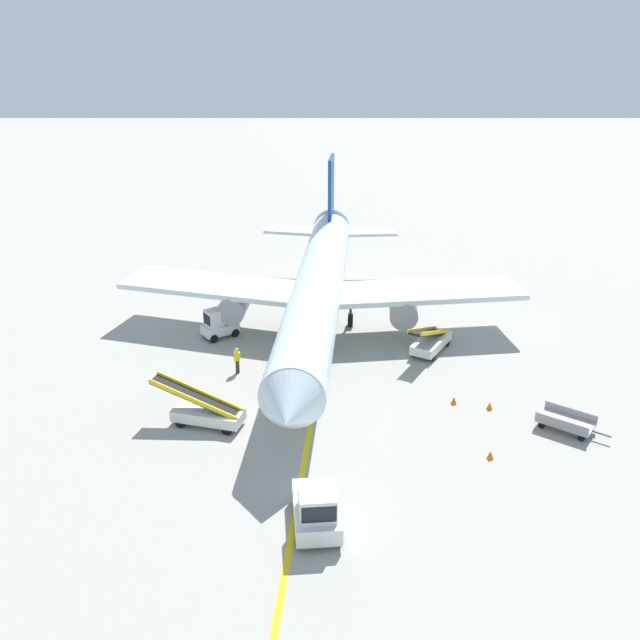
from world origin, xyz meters
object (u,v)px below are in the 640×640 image
(baggage_tug_near_wing, at_px, (220,325))
(safety_cone_tail_area, at_px, (493,455))
(airliner, at_px, (321,288))
(pushback_tug, at_px, (319,508))
(belt_loader_forward_hold, at_px, (433,341))
(ground_crew_marshaller, at_px, (240,359))
(safety_cone_nose_left, at_px, (456,401))
(safety_cone_wingtip_right, at_px, (295,401))
(safety_cone_wingtip_left, at_px, (492,406))
(safety_cone_nose_right, at_px, (321,393))
(belt_loader_aft_hold, at_px, (208,411))
(baggage_cart_loaded, at_px, (569,422))

(baggage_tug_near_wing, height_order, safety_cone_tail_area, baggage_tug_near_wing)
(airliner, distance_m, pushback_tug, 20.64)
(airliner, height_order, belt_loader_forward_hold, airliner)
(ground_crew_marshaller, bearing_deg, safety_cone_nose_left, -16.89)
(safety_cone_wingtip_right, bearing_deg, safety_cone_wingtip_left, -2.85)
(safety_cone_nose_right, bearing_deg, safety_cone_tail_area, -36.80)
(safety_cone_wingtip_left, bearing_deg, airliner, 132.36)
(safety_cone_tail_area, bearing_deg, safety_cone_nose_left, 98.47)
(airliner, height_order, ground_crew_marshaller, airliner)
(pushback_tug, bearing_deg, airliner, 89.93)
(belt_loader_aft_hold, distance_m, safety_cone_wingtip_left, 15.71)
(pushback_tug, bearing_deg, safety_cone_wingtip_right, 97.71)
(pushback_tug, bearing_deg, baggage_cart_loaded, 30.65)
(baggage_tug_near_wing, height_order, baggage_cart_loaded, baggage_tug_near_wing)
(safety_cone_nose_left, xyz_separation_m, safety_cone_wingtip_left, (1.89, -0.61, 0.00))
(airliner, height_order, safety_cone_wingtip_right, airliner)
(pushback_tug, height_order, baggage_tug_near_wing, pushback_tug)
(airliner, xyz_separation_m, safety_cone_wingtip_right, (-1.45, -10.01, -3.20))
(pushback_tug, height_order, safety_cone_wingtip_left, pushback_tug)
(ground_crew_marshaller, height_order, safety_cone_wingtip_right, ground_crew_marshaller)
(belt_loader_aft_hold, xyz_separation_m, ground_crew_marshaller, (1.00, 6.07, 0.13))
(safety_cone_tail_area, bearing_deg, airliner, 119.04)
(safety_cone_wingtip_left, distance_m, safety_cone_wingtip_right, 11.08)
(baggage_tug_near_wing, distance_m, ground_crew_marshaller, 5.71)
(ground_crew_marshaller, bearing_deg, pushback_tug, -70.96)
(airliner, relative_size, safety_cone_nose_right, 80.32)
(safety_cone_nose_right, bearing_deg, ground_crew_marshaller, 149.67)
(baggage_cart_loaded, height_order, safety_cone_wingtip_right, baggage_cart_loaded)
(baggage_tug_near_wing, bearing_deg, airliner, 5.81)
(airliner, relative_size, baggage_tug_near_wing, 13.07)
(baggage_tug_near_wing, distance_m, belt_loader_aft_hold, 11.48)
(baggage_cart_loaded, bearing_deg, safety_cone_nose_right, 164.41)
(baggage_tug_near_wing, distance_m, safety_cone_nose_right, 10.88)
(safety_cone_wingtip_right, bearing_deg, belt_loader_forward_hold, 38.26)
(baggage_tug_near_wing, bearing_deg, pushback_tug, -70.76)
(safety_cone_nose_right, height_order, safety_cone_wingtip_left, same)
(safety_cone_wingtip_left, height_order, safety_cone_wingtip_right, same)
(safety_cone_nose_right, distance_m, safety_cone_wingtip_left, 9.71)
(airliner, bearing_deg, safety_cone_wingtip_right, -98.22)
(airliner, relative_size, safety_cone_wingtip_left, 80.32)
(safety_cone_wingtip_left, relative_size, safety_cone_wingtip_right, 1.00)
(baggage_tug_near_wing, distance_m, safety_cone_tail_area, 21.35)
(pushback_tug, relative_size, safety_cone_nose_right, 8.52)
(airliner, distance_m, baggage_tug_near_wing, 7.40)
(belt_loader_forward_hold, height_order, safety_cone_nose_left, belt_loader_forward_hold)
(safety_cone_tail_area, bearing_deg, baggage_cart_loaded, 30.41)
(pushback_tug, xyz_separation_m, safety_cone_nose_left, (7.76, 10.55, -0.77))
(belt_loader_forward_hold, bearing_deg, airliner, 158.00)
(pushback_tug, xyz_separation_m, belt_loader_forward_hold, (7.46, 17.49, -0.22))
(safety_cone_wingtip_right, height_order, safety_cone_tail_area, same)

